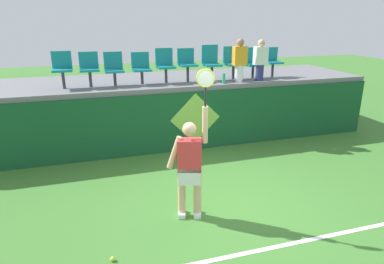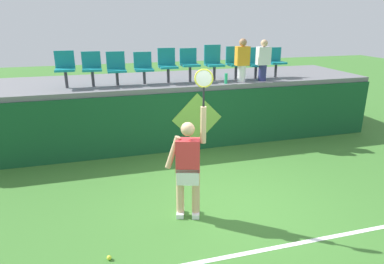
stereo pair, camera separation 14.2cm
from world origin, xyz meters
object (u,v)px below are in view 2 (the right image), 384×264
object	(u,v)px
stadium_chair_1	(92,67)
spectator_0	(242,60)
stadium_chair_4	(167,64)
stadium_chair_5	(189,62)
stadium_chair_2	(116,67)
stadium_chair_8	(255,62)
stadium_chair_3	(143,67)
stadium_chair_7	(235,61)
stadium_chair_0	(65,67)
tennis_player	(188,165)
spectator_1	(263,60)
stadium_chair_9	(275,60)
water_bottle	(226,79)
tennis_ball	(109,258)
stadium_chair_6	(213,61)

from	to	relation	value
stadium_chair_1	spectator_0	world-z (taller)	spectator_0
stadium_chair_4	stadium_chair_5	distance (m)	0.57
stadium_chair_2	stadium_chair_8	distance (m)	3.65
stadium_chair_2	stadium_chair_3	xyz separation A→B (m)	(0.66, -0.00, -0.01)
stadium_chair_2	stadium_chair_7	xyz separation A→B (m)	(3.08, 0.00, 0.04)
stadium_chair_0	tennis_player	bearing A→B (deg)	-61.59
stadium_chair_2	spectator_1	xyz separation A→B (m)	(3.65, -0.46, 0.11)
spectator_1	stadium_chair_9	bearing A→B (deg)	37.52
tennis_player	stadium_chair_0	xyz separation A→B (m)	(-1.97, 3.64, 1.15)
stadium_chair_1	stadium_chair_2	xyz separation A→B (m)	(0.57, 0.00, -0.03)
stadium_chair_3	spectator_1	size ratio (longest dim) A/B	0.73
stadium_chair_5	spectator_0	xyz separation A→B (m)	(1.25, -0.45, 0.08)
stadium_chair_7	stadium_chair_9	xyz separation A→B (m)	(1.17, -0.01, -0.02)
stadium_chair_0	stadium_chair_5	distance (m)	2.99
water_bottle	stadium_chair_5	bearing A→B (deg)	144.14
stadium_chair_4	stadium_chair_5	bearing A→B (deg)	-0.59
stadium_chair_1	stadium_chair_9	size ratio (longest dim) A/B	1.02
stadium_chair_0	water_bottle	bearing A→B (deg)	-8.61
stadium_chair_4	stadium_chair_5	xyz separation A→B (m)	(0.57, -0.01, 0.01)
stadium_chair_7	spectator_0	size ratio (longest dim) A/B	0.78
stadium_chair_2	stadium_chair_8	xyz separation A→B (m)	(3.65, 0.00, 0.01)
stadium_chair_8	spectator_0	xyz separation A→B (m)	(-0.57, -0.45, 0.12)
water_bottle	spectator_0	bearing A→B (deg)	14.88
stadium_chair_2	stadium_chair_9	size ratio (longest dim) A/B	1.00
tennis_player	stadium_chair_5	bearing A→B (deg)	74.41
water_bottle	spectator_0	distance (m)	0.65
tennis_player	stadium_chair_3	xyz separation A→B (m)	(-0.15, 3.64, 1.09)
stadium_chair_0	stadium_chair_9	distance (m)	5.41
stadium_chair_1	stadium_chair_8	world-z (taller)	stadium_chair_1
stadium_chair_1	stadium_chair_9	xyz separation A→B (m)	(4.81, -0.00, -0.01)
tennis_ball	stadium_chair_7	world-z (taller)	stadium_chair_7
stadium_chair_1	stadium_chair_4	size ratio (longest dim) A/B	0.96
stadium_chair_5	spectator_0	size ratio (longest dim) A/B	0.77
tennis_ball	stadium_chair_7	distance (m)	6.06
stadium_chair_6	stadium_chair_5	bearing A→B (deg)	-179.05
stadium_chair_4	spectator_0	world-z (taller)	spectator_0
stadium_chair_5	stadium_chair_9	xyz separation A→B (m)	(2.42, -0.00, -0.03)
stadium_chair_3	stadium_chair_7	distance (m)	2.42
spectator_0	spectator_1	distance (m)	0.57
stadium_chair_5	stadium_chair_7	distance (m)	1.25
stadium_chair_6	spectator_0	size ratio (longest dim) A/B	0.83
stadium_chair_5	stadium_chair_8	size ratio (longest dim) A/B	1.03
water_bottle	stadium_chair_4	world-z (taller)	stadium_chair_4
stadium_chair_2	stadium_chair_3	world-z (taller)	stadium_chair_2
tennis_player	stadium_chair_7	world-z (taller)	tennis_player
spectator_0	tennis_ball	bearing A→B (deg)	-132.27
stadium_chair_4	stadium_chair_8	distance (m)	2.39
stadium_chair_1	stadium_chair_3	distance (m)	1.22
stadium_chair_4	tennis_player	bearing A→B (deg)	-97.03
tennis_player	stadium_chair_0	world-z (taller)	tennis_player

